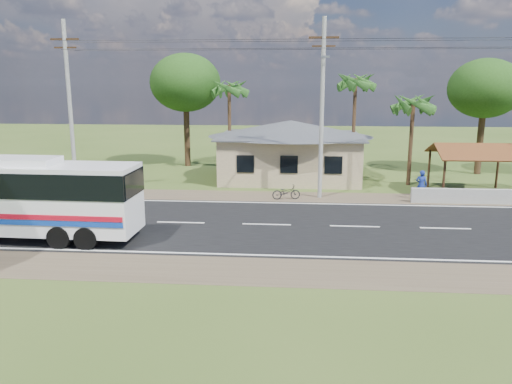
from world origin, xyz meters
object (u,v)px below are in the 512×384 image
(waiting_shed, at_px, (474,152))
(coach_bus, at_px, (5,193))
(motorcycle, at_px, (286,192))
(person, at_px, (421,185))

(waiting_shed, bearing_deg, coach_bus, -154.80)
(motorcycle, height_order, person, person)
(coach_bus, relative_size, person, 6.70)
(motorcycle, distance_m, person, 8.41)
(motorcycle, bearing_deg, person, -97.60)
(waiting_shed, distance_m, coach_bus, 27.56)
(coach_bus, xyz_separation_m, person, (21.20, 9.61, -1.27))
(coach_bus, relative_size, motorcycle, 7.12)
(waiting_shed, relative_size, motorcycle, 2.96)
(motorcycle, bearing_deg, coach_bus, 113.58)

